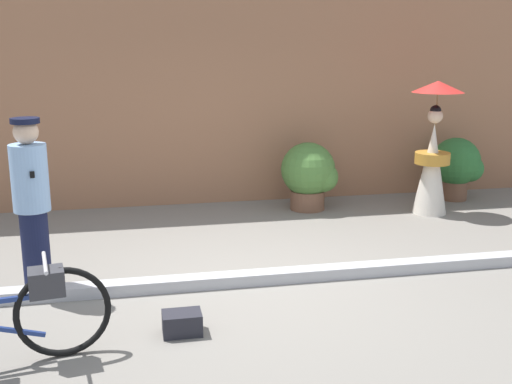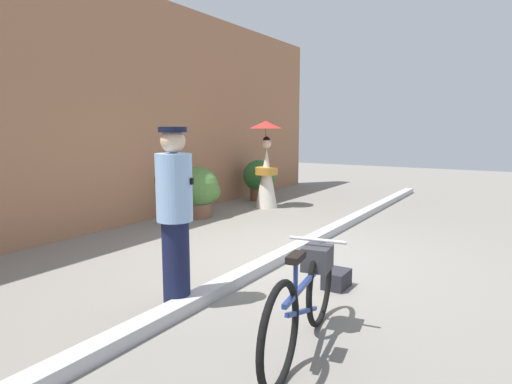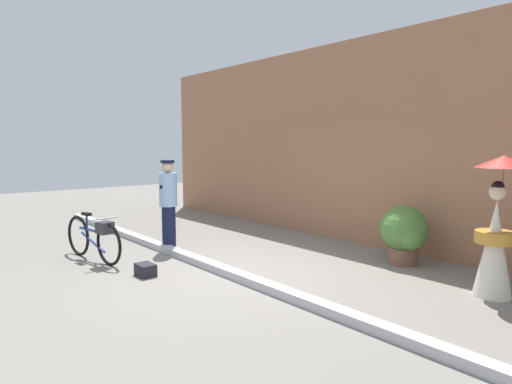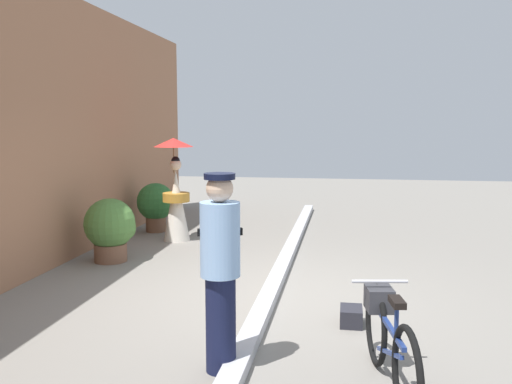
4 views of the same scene
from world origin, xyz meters
The scene contains 9 objects.
ground_plane centered at (0.00, 0.00, 0.00)m, with size 30.00×30.00×0.00m, color gray.
building_wall centered at (0.00, 3.55, 2.05)m, with size 14.00×0.40×4.11m, color #9E6B4C.
sidewalk_curb centered at (0.00, 0.00, 0.06)m, with size 14.00×0.20×0.12m, color #B2B2B7.
bicycle_near_officer centered at (-2.16, -1.25, 0.42)m, with size 1.75×0.48×0.82m.
person_officer centered at (-2.09, 0.14, 0.92)m, with size 0.34×0.38×1.72m.
person_with_parasol centered at (3.02, 2.16, 0.90)m, with size 0.72×0.72×1.87m.
potted_plant_by_door centered at (3.78, 2.80, 0.54)m, with size 0.76×0.74×0.97m.
potted_plant_small centered at (1.38, 2.68, 0.53)m, with size 0.80×0.79×0.99m.
backpack_on_pavement centered at (-0.79, -0.98, 0.10)m, with size 0.33×0.23×0.19m.
Camera 1 is at (-1.15, -5.84, 2.39)m, focal length 43.81 mm.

